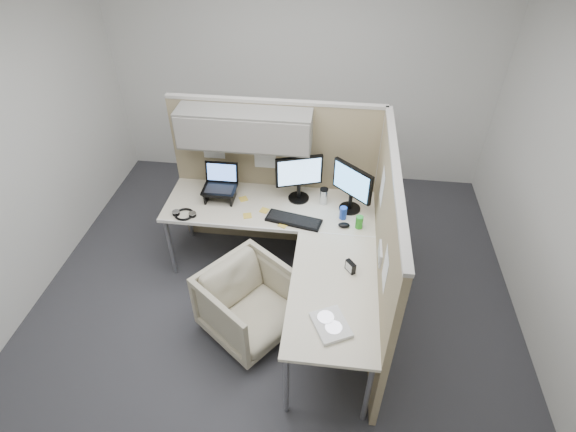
# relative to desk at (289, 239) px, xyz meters

# --- Properties ---
(ground) EXTENTS (4.50, 4.50, 0.00)m
(ground) POSITION_rel_desk_xyz_m (-0.12, -0.13, -0.69)
(ground) COLOR #323236
(ground) RESTS_ON ground
(partition_back) EXTENTS (2.00, 0.36, 1.63)m
(partition_back) POSITION_rel_desk_xyz_m (-0.34, 0.70, 0.41)
(partition_back) COLOR #998864
(partition_back) RESTS_ON ground
(partition_right) EXTENTS (0.07, 2.03, 1.63)m
(partition_right) POSITION_rel_desk_xyz_m (0.78, -0.19, 0.13)
(partition_right) COLOR #998864
(partition_right) RESTS_ON ground
(desk) EXTENTS (2.00, 1.98, 0.73)m
(desk) POSITION_rel_desk_xyz_m (0.00, 0.00, 0.00)
(desk) COLOR beige
(desk) RESTS_ON ground
(office_chair) EXTENTS (0.94, 0.95, 0.72)m
(office_chair) POSITION_rel_desk_xyz_m (-0.28, -0.46, -0.33)
(office_chair) COLOR beige
(office_chair) RESTS_ON ground
(monitor_left) EXTENTS (0.43, 0.20, 0.47)m
(monitor_left) POSITION_rel_desk_xyz_m (0.03, 0.55, 0.32)
(monitor_left) COLOR black
(monitor_left) RESTS_ON desk
(monitor_right) EXTENTS (0.35, 0.32, 0.47)m
(monitor_right) POSITION_rel_desk_xyz_m (0.52, 0.44, 0.32)
(monitor_right) COLOR black
(monitor_right) RESTS_ON desk
(laptop_station) EXTENTS (0.32, 0.27, 0.33)m
(laptop_station) POSITION_rel_desk_xyz_m (-0.72, 0.47, 0.17)
(laptop_station) COLOR black
(laptop_station) RESTS_ON desk
(keyboard) EXTENTS (0.53, 0.27, 0.02)m
(keyboard) POSITION_rel_desk_xyz_m (0.02, 0.20, 0.05)
(keyboard) COLOR black
(keyboard) RESTS_ON desk
(mouse) EXTENTS (0.11, 0.07, 0.04)m
(mouse) POSITION_rel_desk_xyz_m (0.47, 0.18, 0.06)
(mouse) COLOR black
(mouse) RESTS_ON desk
(travel_mug) EXTENTS (0.08, 0.08, 0.17)m
(travel_mug) POSITION_rel_desk_xyz_m (0.27, 0.50, 0.13)
(travel_mug) COLOR silver
(travel_mug) RESTS_ON desk
(soda_can_green) EXTENTS (0.07, 0.07, 0.12)m
(soda_can_green) POSITION_rel_desk_xyz_m (0.60, 0.19, 0.10)
(soda_can_green) COLOR #268C1E
(soda_can_green) RESTS_ON desk
(soda_can_silver) EXTENTS (0.07, 0.07, 0.12)m
(soda_can_silver) POSITION_rel_desk_xyz_m (0.46, 0.30, 0.10)
(soda_can_silver) COLOR #1E3FA5
(soda_can_silver) RESTS_ON desk
(sticky_note_d) EXTENTS (0.10, 0.10, 0.01)m
(sticky_note_d) POSITION_rel_desk_xyz_m (-0.27, 0.32, 0.05)
(sticky_note_d) COLOR gold
(sticky_note_d) RESTS_ON desk
(sticky_note_b) EXTENTS (0.10, 0.10, 0.01)m
(sticky_note_b) POSITION_rel_desk_xyz_m (-0.07, 0.14, 0.05)
(sticky_note_b) COLOR gold
(sticky_note_b) RESTS_ON desk
(sticky_note_c) EXTENTS (0.10, 0.10, 0.01)m
(sticky_note_c) POSITION_rel_desk_xyz_m (-0.50, 0.47, 0.05)
(sticky_note_c) COLOR gold
(sticky_note_c) RESTS_ON desk
(sticky_note_a) EXTENTS (0.10, 0.10, 0.01)m
(sticky_note_a) POSITION_rel_desk_xyz_m (-0.41, 0.22, 0.05)
(sticky_note_a) COLOR gold
(sticky_note_a) RESTS_ON desk
(headphones) EXTENTS (0.23, 0.18, 0.03)m
(headphones) POSITION_rel_desk_xyz_m (-0.99, 0.16, 0.06)
(headphones) COLOR black
(headphones) RESTS_ON desk
(paper_stack) EXTENTS (0.33, 0.35, 0.03)m
(paper_stack) POSITION_rel_desk_xyz_m (0.41, -0.92, 0.06)
(paper_stack) COLOR white
(paper_stack) RESTS_ON desk
(desk_clock) EXTENTS (0.09, 0.10, 0.10)m
(desk_clock) POSITION_rel_desk_xyz_m (0.53, -0.36, 0.09)
(desk_clock) COLOR black
(desk_clock) RESTS_ON desk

